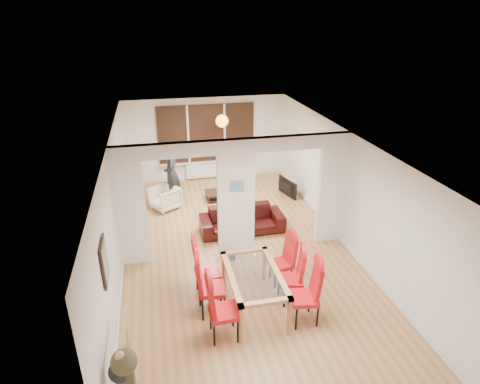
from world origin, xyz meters
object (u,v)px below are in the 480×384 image
object	(u,v)px
dining_chair_la	(224,308)
armchair	(165,198)
dining_chair_rb	(291,276)
person	(172,174)
dining_chair_lc	(208,269)
coffee_table	(225,195)
dining_table	(254,291)
television	(285,188)
dining_chair_lb	(211,285)
bowl	(229,191)
sofa	(242,220)
dining_chair_ra	(304,294)
dining_chair_rc	(281,261)
bottle	(234,186)

from	to	relation	value
dining_chair_la	armchair	bearing A→B (deg)	96.57
dining_chair_rb	person	world-z (taller)	person
dining_chair_lc	dining_chair_la	bearing A→B (deg)	-86.13
dining_chair_lc	coffee_table	size ratio (longest dim) A/B	1.04
dining_table	person	distance (m)	4.93
dining_chair_la	armchair	size ratio (longest dim) A/B	1.69
dining_chair_lc	coffee_table	bearing A→B (deg)	74.28
coffee_table	television	bearing A→B (deg)	-5.21
dining_chair_lc	person	bearing A→B (deg)	94.00
person	coffee_table	xyz separation A→B (m)	(1.46, -0.04, -0.76)
dining_table	television	world-z (taller)	dining_table
dining_chair_lb	bowl	world-z (taller)	dining_chair_lb
dining_table	dining_chair_la	world-z (taller)	dining_chair_la
dining_chair_la	sofa	bearing A→B (deg)	71.01
person	dining_chair_rb	bearing A→B (deg)	27.01
sofa	bowl	bearing A→B (deg)	88.68
television	coffee_table	xyz separation A→B (m)	(-1.75, 0.16, -0.12)
dining_chair_lc	bowl	bearing A→B (deg)	72.73
television	bowl	distance (m)	1.67
sofa	dining_chair_ra	bearing A→B (deg)	-84.94
dining_table	coffee_table	world-z (taller)	dining_table
dining_chair_rc	coffee_table	world-z (taller)	dining_chair_rc
dining_chair_rc	bowl	bearing A→B (deg)	81.41
dining_chair_rc	bottle	size ratio (longest dim) A/B	3.69
dining_chair_rb	television	distance (m)	4.72
dining_chair_ra	sofa	bearing A→B (deg)	104.75
television	bottle	xyz separation A→B (m)	(-1.51, 0.13, 0.14)
dining_chair_la	dining_chair_lb	xyz separation A→B (m)	(-0.10, 0.63, 0.00)
dining_chair_la	dining_chair_rb	size ratio (longest dim) A/B	1.10
dining_chair_la	dining_chair_lc	distance (m)	1.13
dining_chair_rc	dining_chair_lb	bearing A→B (deg)	-171.44
person	bowl	bearing A→B (deg)	90.07
dining_chair_lc	sofa	bearing A→B (deg)	61.68
dining_table	television	distance (m)	5.04
person	television	size ratio (longest dim) A/B	2.03
dining_chair_ra	television	xyz separation A→B (m)	(1.35, 5.07, -0.32)
dining_chair_rb	dining_chair_ra	bearing A→B (deg)	-72.90
dining_chair_ra	sofa	xyz separation A→B (m)	(-0.34, 3.32, -0.28)
person	dining_table	bearing A→B (deg)	18.84
bottle	bowl	xyz separation A→B (m)	(-0.16, -0.08, -0.11)
dining_chair_rb	dining_chair_rc	size ratio (longest dim) A/B	1.04
person	dining_chair_rc	bearing A→B (deg)	29.43
dining_chair_la	dining_chair_ra	bearing A→B (deg)	1.00
dining_chair_lc	bottle	bearing A→B (deg)	71.01
armchair	bowl	distance (m)	1.81
dining_chair_ra	bottle	xyz separation A→B (m)	(-0.16, 5.20, -0.18)
dining_chair_rc	sofa	distance (m)	2.22
dining_chair_lb	coffee_table	distance (m)	4.82
dining_chair_lc	television	bearing A→B (deg)	53.58
dining_chair_rb	sofa	world-z (taller)	dining_chair_rb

